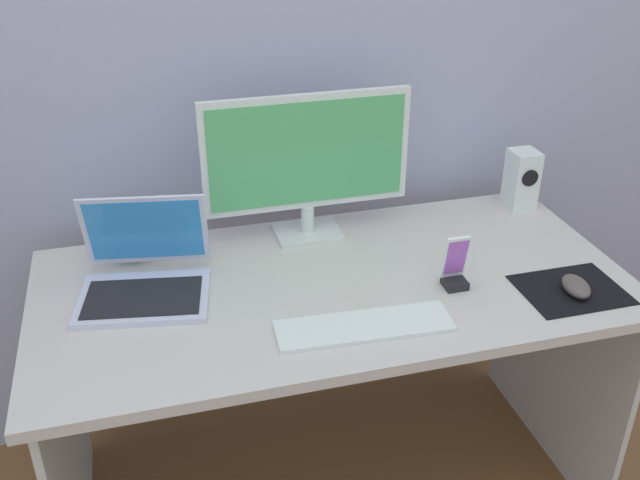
{
  "coord_description": "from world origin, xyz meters",
  "views": [
    {
      "loc": [
        -0.44,
        -1.47,
        1.68
      ],
      "look_at": [
        -0.04,
        -0.02,
        0.85
      ],
      "focal_mm": 40.36,
      "sensor_mm": 36.0,
      "label": 1
    }
  ],
  "objects_px": {
    "speaker_right": "(522,179)",
    "mouse": "(576,286)",
    "phone_in_dock": "(455,269)",
    "monitor": "(309,160)",
    "keyboard_external": "(364,326)",
    "fishbowl": "(133,230)",
    "laptop": "(144,275)"
  },
  "relations": [
    {
      "from": "speaker_right",
      "to": "phone_in_dock",
      "type": "height_order",
      "value": "speaker_right"
    },
    {
      "from": "monitor",
      "to": "phone_in_dock",
      "type": "bearing_deg",
      "value": -52.06
    },
    {
      "from": "fishbowl",
      "to": "keyboard_external",
      "type": "bearing_deg",
      "value": -45.19
    },
    {
      "from": "mouse",
      "to": "phone_in_dock",
      "type": "bearing_deg",
      "value": 166.3
    },
    {
      "from": "fishbowl",
      "to": "mouse",
      "type": "xyz_separation_m",
      "value": [
        1.02,
        -0.49,
        -0.05
      ]
    },
    {
      "from": "mouse",
      "to": "monitor",
      "type": "bearing_deg",
      "value": 148.39
    },
    {
      "from": "speaker_right",
      "to": "fishbowl",
      "type": "relative_size",
      "value": 1.19
    },
    {
      "from": "phone_in_dock",
      "to": "monitor",
      "type": "bearing_deg",
      "value": 127.94
    },
    {
      "from": "phone_in_dock",
      "to": "mouse",
      "type": "bearing_deg",
      "value": -22.68
    },
    {
      "from": "laptop",
      "to": "phone_in_dock",
      "type": "xyz_separation_m",
      "value": [
        0.74,
        -0.18,
        0.0
      ]
    },
    {
      "from": "mouse",
      "to": "keyboard_external",
      "type": "bearing_deg",
      "value": -170.98
    },
    {
      "from": "keyboard_external",
      "to": "mouse",
      "type": "distance_m",
      "value": 0.54
    },
    {
      "from": "monitor",
      "to": "laptop",
      "type": "relative_size",
      "value": 1.61
    },
    {
      "from": "speaker_right",
      "to": "fishbowl",
      "type": "xyz_separation_m",
      "value": [
        -1.13,
        0.01,
        -0.02
      ]
    },
    {
      "from": "speaker_right",
      "to": "keyboard_external",
      "type": "distance_m",
      "value": 0.81
    },
    {
      "from": "speaker_right",
      "to": "mouse",
      "type": "distance_m",
      "value": 0.5
    },
    {
      "from": "laptop",
      "to": "mouse",
      "type": "relative_size",
      "value": 3.5
    },
    {
      "from": "fishbowl",
      "to": "mouse",
      "type": "height_order",
      "value": "fishbowl"
    },
    {
      "from": "speaker_right",
      "to": "phone_in_dock",
      "type": "relative_size",
      "value": 1.27
    },
    {
      "from": "laptop",
      "to": "keyboard_external",
      "type": "relative_size",
      "value": 0.87
    },
    {
      "from": "monitor",
      "to": "phone_in_dock",
      "type": "relative_size",
      "value": 4.07
    },
    {
      "from": "laptop",
      "to": "mouse",
      "type": "xyz_separation_m",
      "value": [
        1.01,
        -0.29,
        -0.03
      ]
    },
    {
      "from": "fishbowl",
      "to": "mouse",
      "type": "distance_m",
      "value": 1.13
    },
    {
      "from": "monitor",
      "to": "laptop",
      "type": "height_order",
      "value": "monitor"
    },
    {
      "from": "speaker_right",
      "to": "phone_in_dock",
      "type": "distance_m",
      "value": 0.53
    },
    {
      "from": "fishbowl",
      "to": "laptop",
      "type": "bearing_deg",
      "value": -85.32
    },
    {
      "from": "fishbowl",
      "to": "mouse",
      "type": "bearing_deg",
      "value": -25.39
    },
    {
      "from": "keyboard_external",
      "to": "phone_in_dock",
      "type": "relative_size",
      "value": 2.9
    },
    {
      "from": "speaker_right",
      "to": "laptop",
      "type": "distance_m",
      "value": 1.13
    },
    {
      "from": "fishbowl",
      "to": "keyboard_external",
      "type": "height_order",
      "value": "fishbowl"
    },
    {
      "from": "speaker_right",
      "to": "mouse",
      "type": "height_order",
      "value": "speaker_right"
    },
    {
      "from": "mouse",
      "to": "phone_in_dock",
      "type": "xyz_separation_m",
      "value": [
        -0.27,
        0.11,
        0.03
      ]
    }
  ]
}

